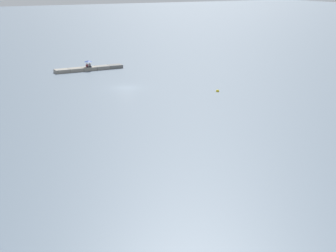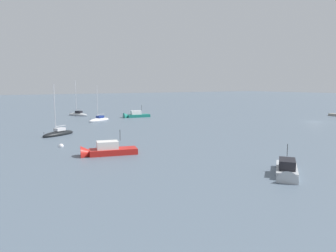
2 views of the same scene
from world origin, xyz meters
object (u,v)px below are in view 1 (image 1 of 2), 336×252
Objects in this scene: person_seated_grey_left at (90,66)px; mooring_buoy_near at (218,91)px; person_seated_maroon_right at (87,66)px; umbrella_open_navy at (88,61)px.

person_seated_grey_left is 29.02m from mooring_buoy_near.
mooring_buoy_near is (-11.28, 26.72, -0.81)m from person_seated_grey_left.
person_seated_maroon_right is 1.49× the size of mooring_buoy_near.
umbrella_open_navy is at bearing -172.22° from person_seated_maroon_right.
mooring_buoy_near is at bearing 104.45° from person_seated_grey_left.
umbrella_open_navy reaches higher than mooring_buoy_near.
person_seated_grey_left is 0.93m from umbrella_open_navy.
umbrella_open_navy is 3.06× the size of mooring_buoy_near.
person_seated_grey_left reaches higher than mooring_buoy_near.
person_seated_grey_left is at bearing 173.36° from umbrella_open_navy.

